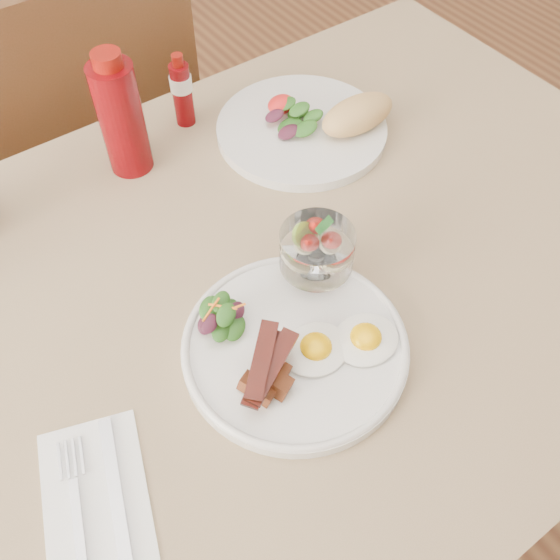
{
  "coord_description": "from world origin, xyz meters",
  "views": [
    {
      "loc": [
        -0.28,
        -0.43,
        1.42
      ],
      "look_at": [
        -0.01,
        -0.05,
        0.82
      ],
      "focal_mm": 40.0,
      "sensor_mm": 36.0,
      "label": 1
    }
  ],
  "objects_px": {
    "table": "(266,317)",
    "fruit_cup": "(317,250)",
    "hot_sauce_bottle": "(182,91)",
    "second_plate": "(315,124)",
    "ketchup_bottle": "(121,117)",
    "chair_far": "(94,146)",
    "main_plate": "(295,347)"
  },
  "relations": [
    {
      "from": "main_plate",
      "to": "ketchup_bottle",
      "type": "bearing_deg",
      "value": 90.93
    },
    {
      "from": "second_plate",
      "to": "ketchup_bottle",
      "type": "height_order",
      "value": "ketchup_bottle"
    },
    {
      "from": "ketchup_bottle",
      "to": "hot_sauce_bottle",
      "type": "bearing_deg",
      "value": 19.44
    },
    {
      "from": "table",
      "to": "chair_far",
      "type": "bearing_deg",
      "value": 90.0
    },
    {
      "from": "table",
      "to": "hot_sauce_bottle",
      "type": "height_order",
      "value": "hot_sauce_bottle"
    },
    {
      "from": "main_plate",
      "to": "ketchup_bottle",
      "type": "height_order",
      "value": "ketchup_bottle"
    },
    {
      "from": "chair_far",
      "to": "second_plate",
      "type": "xyz_separation_m",
      "value": [
        0.24,
        -0.46,
        0.25
      ]
    },
    {
      "from": "main_plate",
      "to": "fruit_cup",
      "type": "bearing_deg",
      "value": 39.91
    },
    {
      "from": "second_plate",
      "to": "ketchup_bottle",
      "type": "distance_m",
      "value": 0.31
    },
    {
      "from": "hot_sauce_bottle",
      "to": "fruit_cup",
      "type": "bearing_deg",
      "value": -94.64
    },
    {
      "from": "fruit_cup",
      "to": "chair_far",
      "type": "bearing_deg",
      "value": 94.11
    },
    {
      "from": "table",
      "to": "second_plate",
      "type": "xyz_separation_m",
      "value": [
        0.24,
        0.2,
        0.11
      ]
    },
    {
      "from": "chair_far",
      "to": "hot_sauce_bottle",
      "type": "xyz_separation_m",
      "value": [
        0.08,
        -0.31,
        0.29
      ]
    },
    {
      "from": "main_plate",
      "to": "hot_sauce_bottle",
      "type": "xyz_separation_m",
      "value": [
        0.12,
        0.47,
        0.05
      ]
    },
    {
      "from": "chair_far",
      "to": "fruit_cup",
      "type": "relative_size",
      "value": 9.64
    },
    {
      "from": "fruit_cup",
      "to": "second_plate",
      "type": "distance_m",
      "value": 0.31
    },
    {
      "from": "fruit_cup",
      "to": "ketchup_bottle",
      "type": "height_order",
      "value": "ketchup_bottle"
    },
    {
      "from": "chair_far",
      "to": "fruit_cup",
      "type": "height_order",
      "value": "chair_far"
    },
    {
      "from": "chair_far",
      "to": "second_plate",
      "type": "height_order",
      "value": "chair_far"
    },
    {
      "from": "table",
      "to": "ketchup_bottle",
      "type": "distance_m",
      "value": 0.36
    },
    {
      "from": "chair_far",
      "to": "hot_sauce_bottle",
      "type": "bearing_deg",
      "value": -75.03
    },
    {
      "from": "table",
      "to": "second_plate",
      "type": "height_order",
      "value": "second_plate"
    },
    {
      "from": "hot_sauce_bottle",
      "to": "table",
      "type": "bearing_deg",
      "value": -103.21
    },
    {
      "from": "table",
      "to": "main_plate",
      "type": "bearing_deg",
      "value": -106.31
    },
    {
      "from": "main_plate",
      "to": "fruit_cup",
      "type": "xyz_separation_m",
      "value": [
        0.08,
        0.07,
        0.06
      ]
    },
    {
      "from": "table",
      "to": "fruit_cup",
      "type": "bearing_deg",
      "value": -40.38
    },
    {
      "from": "chair_far",
      "to": "hot_sauce_bottle",
      "type": "height_order",
      "value": "chair_far"
    },
    {
      "from": "table",
      "to": "hot_sauce_bottle",
      "type": "relative_size",
      "value": 10.59
    },
    {
      "from": "table",
      "to": "fruit_cup",
      "type": "xyz_separation_m",
      "value": [
        0.05,
        -0.04,
        0.16
      ]
    },
    {
      "from": "table",
      "to": "chair_far",
      "type": "distance_m",
      "value": 0.68
    },
    {
      "from": "chair_far",
      "to": "main_plate",
      "type": "bearing_deg",
      "value": -92.44
    },
    {
      "from": "main_plate",
      "to": "ketchup_bottle",
      "type": "distance_m",
      "value": 0.43
    }
  ]
}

